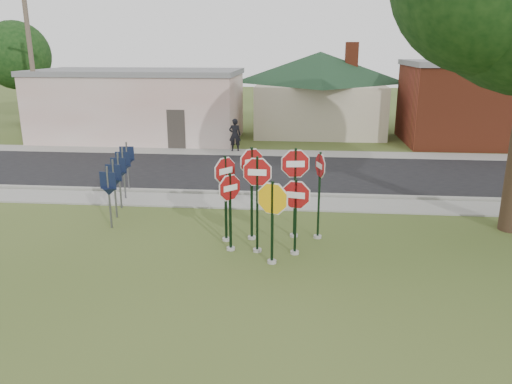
# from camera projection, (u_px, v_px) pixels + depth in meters

# --- Properties ---
(ground) EXTENTS (120.00, 120.00, 0.00)m
(ground) POSITION_uv_depth(u_px,v_px,m) (263.00, 267.00, 12.98)
(ground) COLOR #3A4D1C
(ground) RESTS_ON ground
(sidewalk_near) EXTENTS (60.00, 1.60, 0.06)m
(sidewalk_near) POSITION_uv_depth(u_px,v_px,m) (275.00, 203.00, 18.22)
(sidewalk_near) COLOR gray
(sidewalk_near) RESTS_ON ground
(road) EXTENTS (60.00, 7.00, 0.04)m
(road) POSITION_uv_depth(u_px,v_px,m) (280.00, 173.00, 22.53)
(road) COLOR black
(road) RESTS_ON ground
(sidewalk_far) EXTENTS (60.00, 1.60, 0.06)m
(sidewalk_far) POSITION_uv_depth(u_px,v_px,m) (284.00, 153.00, 26.63)
(sidewalk_far) COLOR gray
(sidewalk_far) RESTS_ON ground
(curb) EXTENTS (60.00, 0.20, 0.14)m
(curb) POSITION_uv_depth(u_px,v_px,m) (276.00, 194.00, 19.17)
(curb) COLOR gray
(curb) RESTS_ON ground
(stop_sign_center) EXTENTS (1.09, 0.24, 2.84)m
(stop_sign_center) POSITION_uv_depth(u_px,v_px,m) (257.00, 190.00, 13.48)
(stop_sign_center) COLOR gray
(stop_sign_center) RESTS_ON ground
(stop_sign_yellow) EXTENTS (1.12, 0.40, 2.37)m
(stop_sign_yellow) POSITION_uv_depth(u_px,v_px,m) (272.00, 211.00, 12.84)
(stop_sign_yellow) COLOR gray
(stop_sign_yellow) RESTS_ON ground
(stop_sign_left) EXTENTS (0.71, 0.75, 2.33)m
(stop_sign_left) POSITION_uv_depth(u_px,v_px,m) (230.00, 202.00, 13.70)
(stop_sign_left) COLOR gray
(stop_sign_left) RESTS_ON ground
(stop_sign_right) EXTENTS (1.06, 0.25, 2.25)m
(stop_sign_right) POSITION_uv_depth(u_px,v_px,m) (296.00, 207.00, 13.45)
(stop_sign_right) COLOR gray
(stop_sign_right) RESTS_ON ground
(stop_sign_back_right) EXTENTS (1.15, 0.24, 2.84)m
(stop_sign_back_right) POSITION_uv_depth(u_px,v_px,m) (295.00, 179.00, 14.57)
(stop_sign_back_right) COLOR gray
(stop_sign_back_right) RESTS_ON ground
(stop_sign_back_left) EXTENTS (0.82, 0.65, 2.88)m
(stop_sign_back_left) POSITION_uv_depth(u_px,v_px,m) (252.00, 180.00, 14.40)
(stop_sign_back_left) COLOR gray
(stop_sign_back_left) RESTS_ON ground
(stop_sign_far_right) EXTENTS (0.32, 0.93, 2.72)m
(stop_sign_far_right) POSITION_uv_depth(u_px,v_px,m) (319.00, 184.00, 14.51)
(stop_sign_far_right) COLOR gray
(stop_sign_far_right) RESTS_ON ground
(stop_sign_far_left) EXTENTS (0.69, 0.85, 2.67)m
(stop_sign_far_left) POSITION_uv_depth(u_px,v_px,m) (225.00, 186.00, 14.31)
(stop_sign_far_left) COLOR gray
(stop_sign_far_left) RESTS_ON ground
(route_sign_row) EXTENTS (1.43, 4.63, 2.00)m
(route_sign_row) POSITION_uv_depth(u_px,v_px,m) (119.00, 175.00, 17.41)
(route_sign_row) COLOR #59595E
(route_sign_row) RESTS_ON ground
(building_stucco) EXTENTS (12.20, 6.20, 4.20)m
(building_stucco) POSITION_uv_depth(u_px,v_px,m) (139.00, 104.00, 30.37)
(building_stucco) COLOR silver
(building_stucco) RESTS_ON ground
(building_house) EXTENTS (11.60, 11.60, 6.20)m
(building_house) POSITION_uv_depth(u_px,v_px,m) (320.00, 76.00, 32.80)
(building_house) COLOR #C3B69B
(building_house) RESTS_ON ground
(building_brick) EXTENTS (10.20, 6.20, 4.75)m
(building_brick) POSITION_uv_depth(u_px,v_px,m) (494.00, 102.00, 28.91)
(building_brick) COLOR maroon
(building_brick) RESTS_ON ground
(utility_pole_near) EXTENTS (2.20, 0.26, 9.50)m
(utility_pole_near) POSITION_uv_depth(u_px,v_px,m) (31.00, 57.00, 27.35)
(utility_pole_near) COLOR brown
(utility_pole_near) RESTS_ON ground
(bg_tree_left) EXTENTS (4.90, 4.90, 7.35)m
(bg_tree_left) POSITION_uv_depth(u_px,v_px,m) (16.00, 56.00, 36.32)
(bg_tree_left) COLOR #301D15
(bg_tree_left) RESTS_ON ground
(pedestrian) EXTENTS (0.69, 0.51, 1.76)m
(pedestrian) POSITION_uv_depth(u_px,v_px,m) (235.00, 135.00, 26.90)
(pedestrian) COLOR black
(pedestrian) RESTS_ON sidewalk_far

